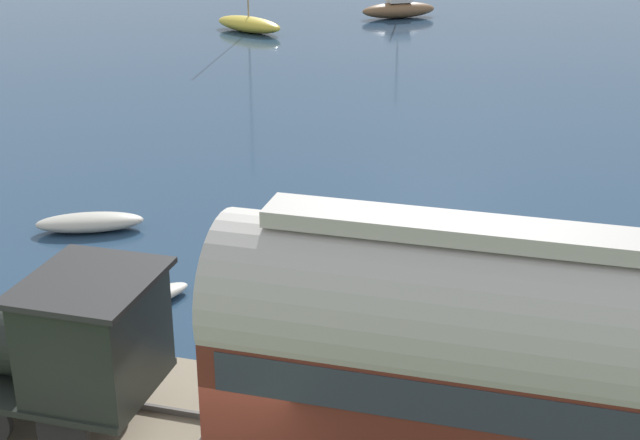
# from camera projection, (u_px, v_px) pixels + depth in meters

# --- Properties ---
(harbor_water) EXTENTS (80.00, 80.00, 0.01)m
(harbor_water) POSITION_uv_depth(u_px,v_px,m) (488.00, 31.00, 53.29)
(harbor_water) COLOR navy
(harbor_water) RESTS_ON ground
(steam_locomotive) EXTENTS (2.33, 5.71, 3.07)m
(steam_locomotive) POSITION_uv_depth(u_px,v_px,m) (35.00, 339.00, 15.00)
(steam_locomotive) COLOR black
(steam_locomotive) RESTS_ON rail_embankment
(passenger_coach) EXTENTS (2.47, 9.35, 4.49)m
(passenger_coach) POSITION_uv_depth(u_px,v_px,m) (520.00, 361.00, 12.72)
(passenger_coach) COLOR black
(passenger_coach) RESTS_ON rail_embankment
(sailboat_yellow) EXTENTS (3.70, 5.20, 9.02)m
(sailboat_yellow) POSITION_uv_depth(u_px,v_px,m) (249.00, 23.00, 52.83)
(sailboat_yellow) COLOR gold
(sailboat_yellow) RESTS_ON harbor_water
(sailboat_brown) EXTENTS (4.15, 5.06, 5.74)m
(sailboat_brown) POSITION_uv_depth(u_px,v_px,m) (399.00, 9.00, 57.48)
(sailboat_brown) COLOR brown
(sailboat_brown) RESTS_ON harbor_water
(rowboat_off_pier) EXTENTS (2.87, 2.18, 0.31)m
(rowboat_off_pier) POSITION_uv_depth(u_px,v_px,m) (135.00, 303.00, 20.43)
(rowboat_off_pier) COLOR #B7B2A3
(rowboat_off_pier) RESTS_ON harbor_water
(rowboat_mid_harbor) EXTENTS (2.08, 3.11, 0.49)m
(rowboat_mid_harbor) POSITION_uv_depth(u_px,v_px,m) (90.00, 222.00, 24.71)
(rowboat_mid_harbor) COLOR #B7B2A3
(rowboat_mid_harbor) RESTS_ON harbor_water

